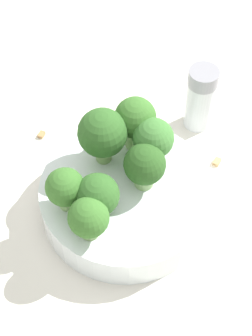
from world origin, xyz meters
name	(u,v)px	position (x,y,z in m)	size (l,w,h in m)	color
ground_plane	(126,208)	(0.00, 0.00, 0.00)	(3.00, 3.00, 0.00)	silver
bowl	(126,198)	(0.00, 0.00, 0.02)	(0.16, 0.16, 0.03)	silver
broccoli_floret_0	(98,196)	(0.03, -0.02, 0.06)	(0.04, 0.04, 0.04)	#84AD66
broccoli_floret_1	(145,166)	(-0.01, 0.02, 0.06)	(0.04, 0.04, 0.05)	#8EB770
broccoli_floret_2	(65,188)	(0.03, -0.05, 0.06)	(0.03, 0.03, 0.04)	#84AD66
broccoli_floret_3	(135,120)	(-0.05, 0.00, 0.07)	(0.04, 0.04, 0.06)	#84AD66
broccoli_floret_4	(103,134)	(-0.03, -0.03, 0.07)	(0.04, 0.04, 0.06)	#7A9E5B
broccoli_floret_5	(153,141)	(-0.03, 0.02, 0.06)	(0.04, 0.04, 0.05)	#84AD66
broccoli_floret_6	(89,219)	(0.05, -0.02, 0.06)	(0.03, 0.03, 0.04)	#7A9E5B
pepper_shaker	(200,98)	(-0.12, 0.06, 0.04)	(0.03, 0.03, 0.07)	silver
almond_crumb_0	(217,160)	(-0.07, 0.08, 0.00)	(0.01, 0.01, 0.01)	tan
almond_crumb_1	(41,133)	(-0.07, -0.10, 0.00)	(0.01, 0.01, 0.01)	#AD7F4C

